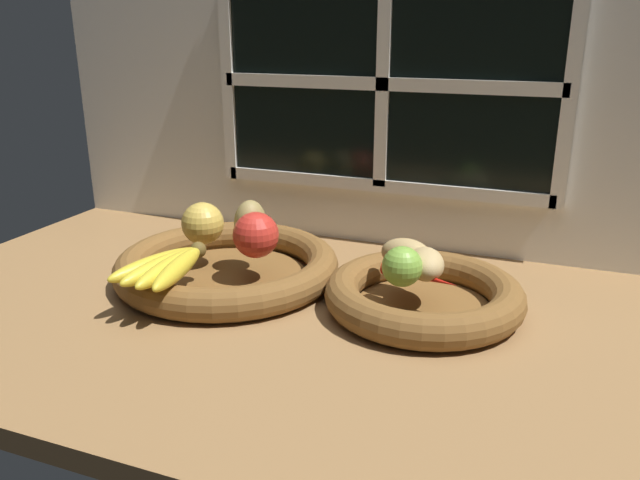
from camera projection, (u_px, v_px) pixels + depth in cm
name	position (u px, v px, depth cm)	size (l,w,h in cm)	color
ground_plane	(329.00, 306.00, 100.89)	(140.00, 90.00, 3.00)	olive
back_wall	(386.00, 100.00, 117.64)	(140.00, 4.60, 55.00)	silver
fruit_bowl_left	(227.00, 266.00, 106.72)	(37.68, 37.68, 5.24)	brown
fruit_bowl_right	(424.00, 296.00, 95.17)	(30.10, 30.10, 5.24)	brown
apple_golden_left	(203.00, 223.00, 108.18)	(7.30, 7.30, 7.30)	gold
apple_red_right	(254.00, 236.00, 101.44)	(7.51, 7.51, 7.51)	red
pear_brown	(250.00, 224.00, 106.67)	(5.28, 5.98, 8.15)	olive
banana_bunch_front	(167.00, 266.00, 95.05)	(11.06, 18.08, 2.96)	gold
potato_oblong	(406.00, 254.00, 97.22)	(8.09, 4.89, 4.89)	tan
potato_large	(426.00, 264.00, 93.52)	(8.22, 5.43, 4.65)	tan
lime_near	(402.00, 267.00, 90.75)	(5.94, 5.94, 5.94)	#7AAD3D
chili_pepper	(419.00, 276.00, 92.20)	(2.29, 2.29, 12.08)	red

